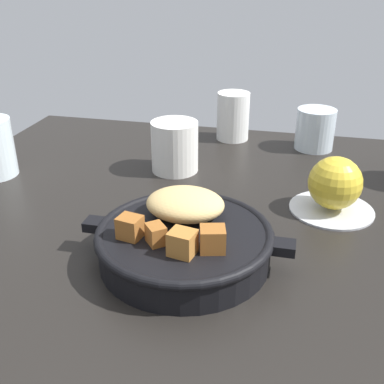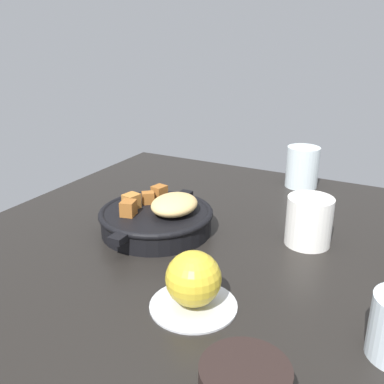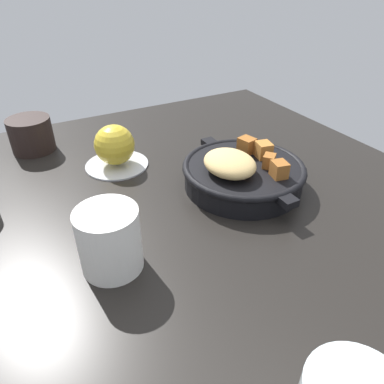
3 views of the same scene
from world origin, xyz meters
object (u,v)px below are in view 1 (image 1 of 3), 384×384
object	(u,v)px
red_apple	(335,183)
ceramic_mug_white	(175,147)
white_creamer_pitcher	(233,116)
water_glass_short	(315,129)
cast_iron_skillet	(186,239)

from	to	relation	value
red_apple	ceramic_mug_white	xyz separation A→B (cm)	(-25.98, 9.14, -0.07)
red_apple	white_creamer_pitcher	xyz separation A→B (cm)	(-18.73, 27.42, 0.33)
ceramic_mug_white	white_creamer_pitcher	size ratio (longest dim) A/B	0.91
red_apple	ceramic_mug_white	world-z (taller)	ceramic_mug_white
red_apple	water_glass_short	world-z (taller)	red_apple
cast_iron_skillet	red_apple	bearing A→B (deg)	43.61
cast_iron_skillet	white_creamer_pitcher	size ratio (longest dim) A/B	2.69
cast_iron_skillet	ceramic_mug_white	size ratio (longest dim) A/B	2.94
cast_iron_skillet	water_glass_short	xyz separation A→B (cm)	(15.13, 42.36, 0.99)
red_apple	cast_iron_skillet	bearing A→B (deg)	-136.39
cast_iron_skillet	water_glass_short	world-z (taller)	water_glass_short
cast_iron_skillet	water_glass_short	distance (cm)	44.99
cast_iron_skillet	white_creamer_pitcher	world-z (taller)	white_creamer_pitcher
white_creamer_pitcher	water_glass_short	bearing A→B (deg)	-6.89
cast_iron_skillet	ceramic_mug_white	world-z (taller)	ceramic_mug_white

